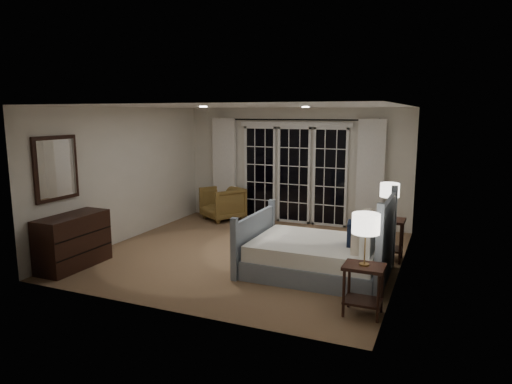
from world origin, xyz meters
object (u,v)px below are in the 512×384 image
at_px(bed, 321,254).
at_px(lamp_right, 390,190).
at_px(nightstand_right, 388,233).
at_px(nightstand_left, 363,282).
at_px(lamp_left, 366,224).
at_px(dresser, 73,241).
at_px(armchair, 223,203).

relative_size(bed, lamp_right, 3.51).
xyz_separation_m(bed, nightstand_right, (0.82, 1.10, 0.14)).
distance_m(nightstand_left, nightstand_right, 2.27).
bearing_deg(lamp_left, nightstand_right, 90.23).
distance_m(nightstand_right, dresser, 5.03).
distance_m(bed, dresser, 3.84).
bearing_deg(lamp_left, bed, 125.41).
bearing_deg(dresser, lamp_left, 0.42).
bearing_deg(nightstand_right, dresser, -152.76).
bearing_deg(armchair, nightstand_right, 11.25).
xyz_separation_m(nightstand_right, armchair, (-3.81, 1.50, -0.08)).
bearing_deg(nightstand_right, armchair, 158.45).
bearing_deg(lamp_left, armchair, 135.34).
bearing_deg(nightstand_right, bed, -126.68).
bearing_deg(lamp_right, armchair, 158.45).
bearing_deg(nightstand_left, armchair, 135.34).
distance_m(nightstand_right, armchair, 4.10).
relative_size(bed, nightstand_left, 3.35).
distance_m(lamp_left, lamp_right, 2.27).
distance_m(lamp_left, armchair, 5.42).
xyz_separation_m(lamp_left, armchair, (-3.82, 3.77, -0.75)).
relative_size(nightstand_right, dresser, 0.58).
bearing_deg(armchair, lamp_right, 11.25).
distance_m(bed, nightstand_right, 1.38).
bearing_deg(lamp_left, nightstand_left, 180.00).
bearing_deg(lamp_left, lamp_right, 90.23).
bearing_deg(bed, dresser, -161.81).
distance_m(bed, lamp_right, 1.61).
height_order(nightstand_right, lamp_right, lamp_right).
relative_size(lamp_left, dresser, 0.53).
xyz_separation_m(nightstand_right, lamp_left, (0.01, -2.27, 0.66)).
height_order(lamp_right, armchair, lamp_right).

